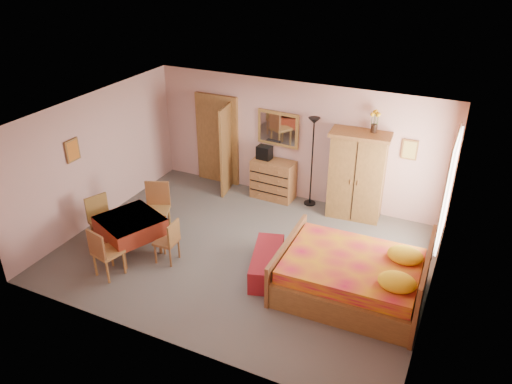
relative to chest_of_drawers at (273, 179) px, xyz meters
The scene contains 23 objects.
floor 2.31m from the chest_of_drawers, 80.00° to the right, with size 6.50×6.50×0.00m, color #67625B.
ceiling 3.13m from the chest_of_drawers, 80.00° to the right, with size 6.50×6.50×0.00m, color brown.
wall_back 0.98m from the chest_of_drawers, 34.23° to the left, with size 6.50×0.10×2.60m, color #D4A39A.
wall_front 4.83m from the chest_of_drawers, 85.25° to the right, with size 6.50×0.10×2.60m, color #D4A39A.
wall_left 3.73m from the chest_of_drawers, 141.99° to the right, with size 0.10×5.00×2.60m, color #D4A39A.
wall_right 4.36m from the chest_of_drawers, 31.49° to the right, with size 0.10×5.00×2.60m, color #D4A39A.
doorway 1.63m from the chest_of_drawers, behind, with size 1.06×0.12×2.15m, color #9E6B35.
window 3.88m from the chest_of_drawers, 15.98° to the right, with size 0.08×1.40×1.95m, color white.
picture_left 4.19m from the chest_of_drawers, 134.94° to the right, with size 0.04×0.32×0.42m, color orange.
picture_back 2.97m from the chest_of_drawers, ahead, with size 0.30×0.04×0.40m, color #D8BF59.
chest_of_drawers is the anchor object (origin of this frame).
wall_mirror 1.13m from the chest_of_drawers, 90.00° to the left, with size 0.96×0.05×0.76m, color white.
stereo 0.63m from the chest_of_drawers, behind, with size 0.31×0.23×0.29m, color black.
floor_lamp 1.01m from the chest_of_drawers, ahead, with size 0.25×0.25×1.96m, color black.
wardrobe 1.90m from the chest_of_drawers, ahead, with size 1.18×0.61×1.84m, color olive.
sunflower_vase 2.61m from the chest_of_drawers, ahead, with size 0.18×0.18×0.45m, color yellow.
bed 3.53m from the chest_of_drawers, 45.63° to the right, with size 2.31×1.82×1.07m, color #BC1239.
bench 2.82m from the chest_of_drawers, 68.62° to the right, with size 0.47×1.27×0.42m, color maroon.
dining_table 3.42m from the chest_of_drawers, 115.44° to the right, with size 1.00×1.00×0.73m, color maroon.
chair_south 4.05m from the chest_of_drawers, 110.27° to the right, with size 0.42×0.42×0.93m, color #AE753B.
chair_north 2.74m from the chest_of_drawers, 121.60° to the right, with size 0.47×0.47×1.03m, color olive.
chair_west 3.72m from the chest_of_drawers, 124.54° to the right, with size 0.43×0.43×0.95m, color #915E31.
chair_east 3.12m from the chest_of_drawers, 103.84° to the right, with size 0.37×0.37×0.82m, color brown.
Camera 1 is at (3.47, -6.83, 5.26)m, focal length 35.00 mm.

